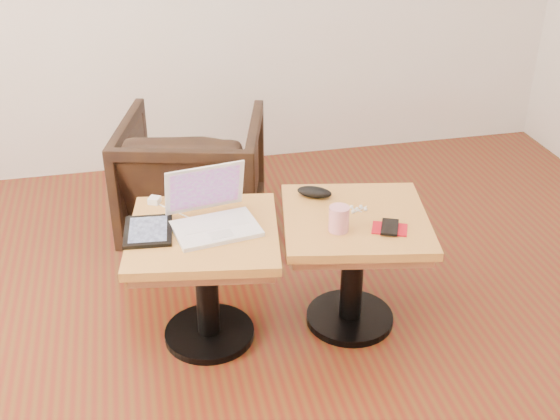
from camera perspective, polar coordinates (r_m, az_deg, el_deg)
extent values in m
cube|color=#593114|center=(2.64, -0.20, -16.65)|extent=(4.50, 4.50, 0.01)
cylinder|color=black|center=(3.00, -5.74, -9.91)|extent=(0.37, 0.37, 0.03)
cylinder|color=black|center=(2.85, -5.98, -6.13)|extent=(0.09, 0.09, 0.45)
cube|color=brown|center=(2.74, -6.20, -2.63)|extent=(0.60, 0.60, 0.04)
cube|color=#AC6923|center=(2.72, -6.24, -1.93)|extent=(0.65, 0.65, 0.04)
cylinder|color=black|center=(3.08, 5.67, -8.67)|extent=(0.37, 0.37, 0.03)
cylinder|color=black|center=(2.94, 5.90, -4.95)|extent=(0.09, 0.09, 0.45)
cube|color=brown|center=(2.83, 6.11, -1.50)|extent=(0.61, 0.61, 0.04)
cube|color=#AC6923|center=(2.81, 6.15, -0.82)|extent=(0.67, 0.67, 0.04)
cube|color=white|center=(2.69, -5.20, -1.52)|extent=(0.35, 0.27, 0.02)
cube|color=silver|center=(2.72, -5.42, -1.01)|extent=(0.27, 0.15, 0.00)
cube|color=silver|center=(2.64, -4.81, -1.98)|extent=(0.09, 0.07, 0.00)
cube|color=white|center=(2.76, -6.14, 1.80)|extent=(0.32, 0.11, 0.21)
cube|color=maroon|center=(2.76, -6.14, 1.80)|extent=(0.28, 0.09, 0.17)
cube|color=black|center=(2.72, -10.66, -1.69)|extent=(0.20, 0.24, 0.02)
cube|color=#191E38|center=(2.71, -10.67, -1.54)|extent=(0.16, 0.20, 0.00)
cube|color=white|center=(2.92, -10.17, 0.79)|extent=(0.06, 0.06, 0.03)
ellipsoid|color=black|center=(2.92, 2.81, 1.46)|extent=(0.16, 0.13, 0.05)
cylinder|color=#CB3053|center=(2.67, 4.81, -0.72)|extent=(0.08, 0.08, 0.10)
sphere|color=white|center=(2.84, 6.28, 0.08)|extent=(0.02, 0.02, 0.02)
sphere|color=white|center=(2.86, 6.59, 0.28)|extent=(0.02, 0.02, 0.02)
sphere|color=white|center=(2.85, 5.83, 0.25)|extent=(0.02, 0.02, 0.02)
sphere|color=white|center=(2.84, 6.97, 0.05)|extent=(0.02, 0.02, 0.02)
sphere|color=white|center=(2.82, 5.96, -0.12)|extent=(0.02, 0.02, 0.02)
cylinder|color=white|center=(2.84, 6.27, -0.02)|extent=(0.08, 0.05, 0.00)
cube|color=#A40508|center=(2.73, 8.90, -1.52)|extent=(0.16, 0.14, 0.01)
cube|color=black|center=(2.72, 8.91, -1.38)|extent=(0.11, 0.13, 0.01)
imported|color=black|center=(3.58, -7.07, 2.69)|extent=(0.84, 0.85, 0.64)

